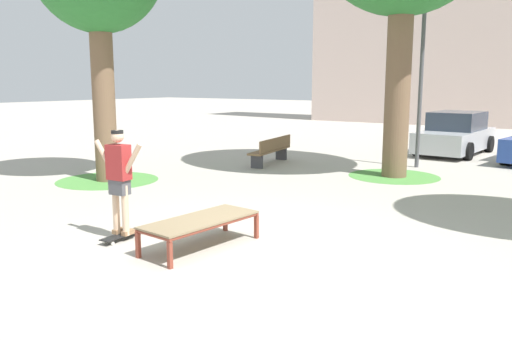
{
  "coord_description": "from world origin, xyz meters",
  "views": [
    {
      "loc": [
        4.54,
        -6.35,
        2.52
      ],
      "look_at": [
        -0.55,
        1.0,
        1.0
      ],
      "focal_mm": 36.36,
      "sensor_mm": 36.0,
      "label": 1
    }
  ],
  "objects": [
    {
      "name": "ground_plane",
      "position": [
        0.0,
        0.0,
        0.0
      ],
      "size": [
        120.0,
        120.0,
        0.0
      ],
      "primitive_type": "plane",
      "color": "#B2AA9E"
    },
    {
      "name": "skate_box",
      "position": [
        -0.55,
        -0.5,
        0.41
      ],
      "size": [
        0.93,
        1.96,
        0.46
      ],
      "color": "brown",
      "rests_on": "ground"
    },
    {
      "name": "skateboard",
      "position": [
        -1.86,
        -0.92,
        0.08
      ],
      "size": [
        0.26,
        0.81,
        0.09
      ],
      "color": "black",
      "rests_on": "ground"
    },
    {
      "name": "skater",
      "position": [
        -1.86,
        -0.92,
        1.07
      ],
      "size": [
        1.0,
        0.31,
        1.69
      ],
      "color": "beige",
      "rests_on": "skateboard"
    },
    {
      "name": "grass_patch_near_left",
      "position": [
        -6.21,
        2.38,
        0.0
      ],
      "size": [
        2.61,
        2.61,
        0.01
      ],
      "primitive_type": "cylinder",
      "color": "#519342",
      "rests_on": "ground"
    },
    {
      "name": "grass_patch_mid_back",
      "position": [
        -0.27,
        7.22,
        0.0
      ],
      "size": [
        2.44,
        2.44,
        0.01
      ],
      "primitive_type": "cylinder",
      "color": "#519342",
      "rests_on": "ground"
    },
    {
      "name": "car_silver",
      "position": [
        -0.08,
        12.86,
        0.69
      ],
      "size": [
        2.1,
        4.29,
        1.5
      ],
      "color": "#B7BABF",
      "rests_on": "ground"
    },
    {
      "name": "park_bench",
      "position": [
        -4.21,
        7.16,
        0.45
      ],
      "size": [
        0.84,
        2.44,
        0.83
      ],
      "color": "brown",
      "rests_on": "ground"
    },
    {
      "name": "light_post",
      "position": [
        -0.25,
        9.11,
        3.83
      ],
      "size": [
        0.36,
        0.36,
        5.83
      ],
      "color": "#4C4C51",
      "rests_on": "ground"
    }
  ]
}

